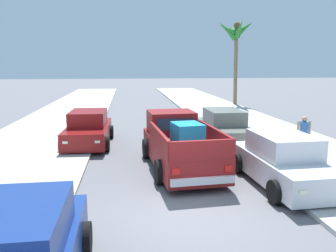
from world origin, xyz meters
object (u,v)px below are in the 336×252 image
object	(u,v)px
pickup_truck	(179,145)
car_left_near	(88,129)
pedestrian	(304,133)
car_right_mid	(283,162)
car_left_mid	(224,128)
palm_tree_right_fore	(236,34)

from	to	relation	value
pickup_truck	car_left_near	distance (m)	5.21
car_left_near	pedestrian	world-z (taller)	pedestrian
car_right_mid	pedestrian	world-z (taller)	pedestrian
car_left_near	pedestrian	distance (m)	9.12
car_left_mid	pedestrian	size ratio (longest dim) A/B	2.69
car_left_mid	car_left_near	bearing A→B (deg)	176.33
pickup_truck	palm_tree_right_fore	world-z (taller)	palm_tree_right_fore
palm_tree_right_fore	pedestrian	bearing A→B (deg)	-98.82
car_left_near	palm_tree_right_fore	world-z (taller)	palm_tree_right_fore
pickup_truck	car_left_near	bearing A→B (deg)	132.84
pickup_truck	car_left_mid	bearing A→B (deg)	52.59
car_right_mid	palm_tree_right_fore	bearing A→B (deg)	76.17
car_left_mid	car_right_mid	size ratio (longest dim) A/B	0.99
car_right_mid	palm_tree_right_fore	world-z (taller)	palm_tree_right_fore
pickup_truck	car_left_near	world-z (taller)	pickup_truck
pedestrian	car_right_mid	bearing A→B (deg)	-126.96
pickup_truck	pedestrian	bearing A→B (deg)	9.97
car_left_near	car_right_mid	size ratio (longest dim) A/B	0.99
pickup_truck	car_right_mid	xyz separation A→B (m)	(2.82, -2.13, -0.09)
car_right_mid	palm_tree_right_fore	size ratio (longest dim) A/B	0.59
pickup_truck	palm_tree_right_fore	xyz separation A→B (m)	(7.71, 17.75, 5.32)
car_left_near	car_left_mid	xyz separation A→B (m)	(6.16, -0.40, 0.00)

